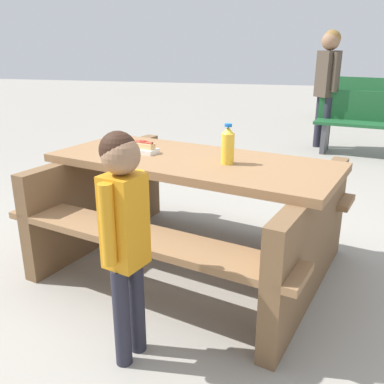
{
  "coord_description": "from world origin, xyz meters",
  "views": [
    {
      "loc": [
        -0.68,
        2.49,
        1.41
      ],
      "look_at": [
        0.0,
        0.0,
        0.52
      ],
      "focal_mm": 39.57,
      "sensor_mm": 36.0,
      "label": 1
    }
  ],
  "objects_px": {
    "hotdog_tray": "(144,148)",
    "bystander_adult": "(328,74)",
    "picnic_table": "(192,204)",
    "park_bench_near": "(373,123)",
    "soda_bottle": "(228,145)",
    "child_in_coat": "(124,222)",
    "park_bench_mid": "(360,98)"
  },
  "relations": [
    {
      "from": "park_bench_mid",
      "to": "bystander_adult",
      "type": "bearing_deg",
      "value": 74.24
    },
    {
      "from": "hotdog_tray",
      "to": "bystander_adult",
      "type": "bearing_deg",
      "value": -107.83
    },
    {
      "from": "picnic_table",
      "to": "soda_bottle",
      "type": "distance_m",
      "value": 0.49
    },
    {
      "from": "picnic_table",
      "to": "child_in_coat",
      "type": "bearing_deg",
      "value": 87.23
    },
    {
      "from": "soda_bottle",
      "to": "child_in_coat",
      "type": "xyz_separation_m",
      "value": [
        0.28,
        0.88,
        -0.16
      ]
    },
    {
      "from": "park_bench_mid",
      "to": "soda_bottle",
      "type": "bearing_deg",
      "value": 77.99
    },
    {
      "from": "picnic_table",
      "to": "hotdog_tray",
      "type": "xyz_separation_m",
      "value": [
        0.34,
        -0.05,
        0.34
      ]
    },
    {
      "from": "picnic_table",
      "to": "bystander_adult",
      "type": "height_order",
      "value": "bystander_adult"
    },
    {
      "from": "bystander_adult",
      "to": "picnic_table",
      "type": "bearing_deg",
      "value": 77.04
    },
    {
      "from": "park_bench_mid",
      "to": "picnic_table",
      "type": "bearing_deg",
      "value": 75.9
    },
    {
      "from": "picnic_table",
      "to": "hotdog_tray",
      "type": "distance_m",
      "value": 0.48
    },
    {
      "from": "picnic_table",
      "to": "child_in_coat",
      "type": "relative_size",
      "value": 1.91
    },
    {
      "from": "hotdog_tray",
      "to": "child_in_coat",
      "type": "bearing_deg",
      "value": 106.53
    },
    {
      "from": "picnic_table",
      "to": "child_in_coat",
      "type": "height_order",
      "value": "child_in_coat"
    },
    {
      "from": "picnic_table",
      "to": "park_bench_mid",
      "type": "relative_size",
      "value": 1.35
    },
    {
      "from": "picnic_table",
      "to": "hotdog_tray",
      "type": "bearing_deg",
      "value": -8.69
    },
    {
      "from": "soda_bottle",
      "to": "hotdog_tray",
      "type": "bearing_deg",
      "value": -12.17
    },
    {
      "from": "hotdog_tray",
      "to": "bystander_adult",
      "type": "relative_size",
      "value": 0.12
    },
    {
      "from": "picnic_table",
      "to": "soda_bottle",
      "type": "height_order",
      "value": "soda_bottle"
    },
    {
      "from": "park_bench_near",
      "to": "hotdog_tray",
      "type": "bearing_deg",
      "value": 62.22
    },
    {
      "from": "park_bench_mid",
      "to": "bystander_adult",
      "type": "xyz_separation_m",
      "value": [
        0.76,
        2.68,
        0.6
      ]
    },
    {
      "from": "picnic_table",
      "to": "park_bench_near",
      "type": "height_order",
      "value": "park_bench_near"
    },
    {
      "from": "child_in_coat",
      "to": "park_bench_mid",
      "type": "relative_size",
      "value": 0.71
    },
    {
      "from": "hotdog_tray",
      "to": "park_bench_near",
      "type": "height_order",
      "value": "park_bench_near"
    },
    {
      "from": "picnic_table",
      "to": "soda_bottle",
      "type": "relative_size",
      "value": 8.7
    },
    {
      "from": "soda_bottle",
      "to": "bystander_adult",
      "type": "distance_m",
      "value": 4.07
    },
    {
      "from": "child_in_coat",
      "to": "bystander_adult",
      "type": "xyz_separation_m",
      "value": [
        -0.95,
        -4.88,
        0.35
      ]
    },
    {
      "from": "child_in_coat",
      "to": "park_bench_mid",
      "type": "height_order",
      "value": "child_in_coat"
    },
    {
      "from": "hotdog_tray",
      "to": "bystander_adult",
      "type": "distance_m",
      "value": 4.09
    },
    {
      "from": "park_bench_near",
      "to": "bystander_adult",
      "type": "xyz_separation_m",
      "value": [
        0.64,
        -0.3,
        0.6
      ]
    },
    {
      "from": "soda_bottle",
      "to": "bystander_adult",
      "type": "relative_size",
      "value": 0.15
    },
    {
      "from": "picnic_table",
      "to": "park_bench_near",
      "type": "xyz_separation_m",
      "value": [
        -1.54,
        -3.64,
        0.0
      ]
    }
  ]
}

